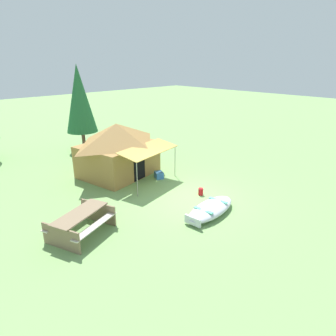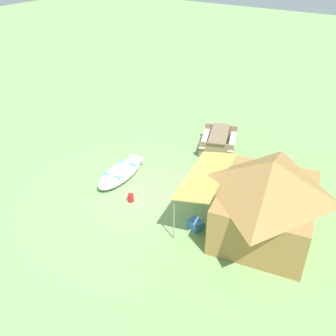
# 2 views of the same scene
# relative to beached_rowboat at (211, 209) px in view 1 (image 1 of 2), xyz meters

# --- Properties ---
(ground_plane) EXTENTS (80.00, 80.00, 0.00)m
(ground_plane) POSITION_rel_beached_rowboat_xyz_m (0.48, 1.50, -0.20)
(ground_plane) COLOR #77A25B
(beached_rowboat) EXTENTS (2.60, 1.26, 0.39)m
(beached_rowboat) POSITION_rel_beached_rowboat_xyz_m (0.00, 0.00, 0.00)
(beached_rowboat) COLOR silver
(beached_rowboat) RESTS_ON ground_plane
(canvas_cabin_tent) EXTENTS (4.08, 4.53, 2.55)m
(canvas_cabin_tent) POSITION_rel_beached_rowboat_xyz_m (-0.08, 5.69, 1.12)
(canvas_cabin_tent) COLOR #A0743D
(canvas_cabin_tent) RESTS_ON ground_plane
(picnic_table) EXTENTS (2.34, 2.03, 0.77)m
(picnic_table) POSITION_rel_beached_rowboat_xyz_m (-4.08, 2.10, 0.29)
(picnic_table) COLOR #816A4F
(picnic_table) RESTS_ON ground_plane
(cooler_box) EXTENTS (0.50, 0.55, 0.32)m
(cooler_box) POSITION_rel_beached_rowboat_xyz_m (0.98, 3.90, -0.05)
(cooler_box) COLOR #356DB0
(cooler_box) RESTS_ON ground_plane
(fuel_can) EXTENTS (0.29, 0.29, 0.30)m
(fuel_can) POSITION_rel_beached_rowboat_xyz_m (0.99, 1.30, -0.06)
(fuel_can) COLOR red
(fuel_can) RESTS_ON ground_plane
(pine_tree_back_left) EXTENTS (1.84, 1.84, 5.18)m
(pine_tree_back_left) POSITION_rel_beached_rowboat_xyz_m (0.68, 10.48, 2.99)
(pine_tree_back_left) COLOR brown
(pine_tree_back_left) RESTS_ON ground_plane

